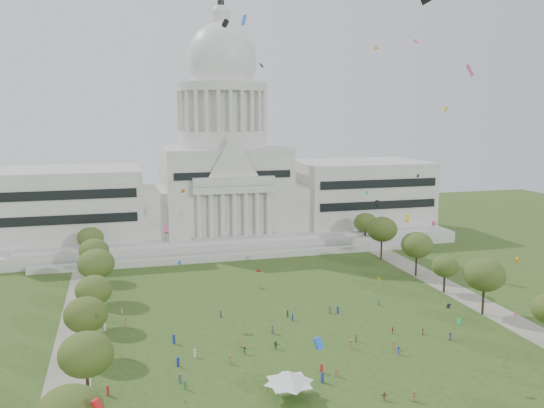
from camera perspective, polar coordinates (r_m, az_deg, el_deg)
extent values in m
plane|color=#334B1A|center=(113.01, 6.23, -15.77)|extent=(400.00, 400.00, 0.00)
cube|color=beige|center=(218.34, -4.83, -2.83)|extent=(160.00, 60.00, 4.00)
cube|color=beige|center=(187.06, -2.99, -5.19)|extent=(130.00, 3.00, 2.00)
cube|color=beige|center=(194.29, -3.49, -4.19)|extent=(140.00, 3.00, 5.00)
cube|color=beige|center=(212.30, -19.59, -0.12)|extent=(50.00, 34.00, 22.00)
cube|color=beige|center=(231.18, 8.71, 1.05)|extent=(50.00, 34.00, 22.00)
cube|color=beige|center=(210.43, -11.97, -0.69)|extent=(12.00, 26.00, 16.00)
cube|color=beige|center=(219.98, 2.21, -0.06)|extent=(12.00, 26.00, 16.00)
cube|color=beige|center=(214.58, -4.84, 1.30)|extent=(44.00, 38.00, 28.00)
cube|color=beige|center=(194.68, -3.79, 1.44)|extent=(28.00, 3.00, 2.40)
cube|color=black|center=(195.06, -19.98, -0.34)|extent=(46.00, 0.40, 11.00)
cube|color=black|center=(215.45, 10.56, 0.94)|extent=(46.00, 0.40, 11.00)
cylinder|color=beige|center=(212.75, -4.91, 6.48)|extent=(32.00, 32.00, 6.00)
cylinder|color=beige|center=(212.50, -4.95, 9.17)|extent=(28.00, 28.00, 14.00)
cylinder|color=beige|center=(212.65, -4.98, 11.46)|extent=(32.40, 32.40, 3.00)
cylinder|color=beige|center=(212.93, -5.00, 12.94)|extent=(22.00, 22.00, 8.00)
ellipsoid|color=silver|center=(213.22, -5.02, 14.01)|extent=(25.00, 25.00, 26.20)
cylinder|color=beige|center=(214.76, -5.07, 17.61)|extent=(6.00, 6.00, 5.00)
ellipsoid|color=silver|center=(215.21, -5.08, 18.40)|extent=(6.40, 6.40, 5.12)
cylinder|color=black|center=(215.71, -5.09, 19.18)|extent=(2.40, 2.40, 2.00)
cube|color=gray|center=(134.25, -18.84, -12.06)|extent=(8.00, 160.00, 0.04)
cube|color=gray|center=(159.16, 18.63, -8.66)|extent=(8.00, 160.00, 0.04)
cylinder|color=black|center=(102.66, -17.78, -17.12)|extent=(0.56, 0.56, 5.75)
ellipsoid|color=#385217|center=(100.14, -17.95, -13.98)|extent=(8.86, 8.86, 7.25)
cylinder|color=black|center=(121.28, -17.84, -12.97)|extent=(0.56, 0.56, 5.47)
ellipsoid|color=#374715|center=(119.24, -17.98, -10.39)|extent=(8.42, 8.42, 6.89)
cylinder|color=black|center=(146.34, 20.18, -9.06)|extent=(0.56, 0.56, 6.20)
ellipsoid|color=#354919|center=(144.47, 20.32, -6.58)|extent=(9.55, 9.55, 7.82)
cylinder|color=black|center=(136.80, -17.13, -10.40)|extent=(0.56, 0.56, 5.27)
ellipsoid|color=#3C501B|center=(135.05, -17.25, -8.16)|extent=(8.12, 8.12, 6.65)
cylinder|color=black|center=(160.17, 16.69, -7.60)|extent=(0.56, 0.56, 4.56)
ellipsoid|color=#344819|center=(158.87, 16.77, -5.94)|extent=(7.01, 7.01, 5.74)
cylinder|color=black|center=(154.25, -16.93, -7.98)|extent=(0.56, 0.56, 6.03)
ellipsoid|color=#39521E|center=(152.52, -17.05, -5.69)|extent=(9.29, 9.29, 7.60)
cylinder|color=black|center=(172.98, 14.09, -5.99)|extent=(0.56, 0.56, 5.97)
ellipsoid|color=#3C4F1E|center=(171.45, 14.17, -3.95)|extent=(9.19, 9.19, 7.52)
cylinder|color=black|center=(172.24, -17.14, -6.29)|extent=(0.56, 0.56, 5.41)
ellipsoid|color=#3E501E|center=(170.83, -17.23, -4.44)|extent=(8.33, 8.33, 6.81)
cylinder|color=black|center=(189.60, 10.78, -4.46)|extent=(0.56, 0.56, 6.37)
ellipsoid|color=#384817|center=(188.13, 10.84, -2.46)|extent=(9.82, 9.82, 8.03)
cylinder|color=black|center=(189.86, -17.47, -4.88)|extent=(0.56, 0.56, 5.32)
ellipsoid|color=#3E501E|center=(188.60, -17.56, -3.22)|extent=(8.19, 8.19, 6.70)
cylinder|color=black|center=(206.52, 9.22, -3.41)|extent=(0.56, 0.56, 5.47)
ellipsoid|color=#3A4D16|center=(205.33, 9.27, -1.84)|extent=(8.42, 8.42, 6.89)
cylinder|color=#4C4C4C|center=(98.22, 0.49, -18.95)|extent=(0.12, 0.12, 2.61)
cylinder|color=#4C4C4C|center=(99.78, 3.89, -18.49)|extent=(0.12, 0.12, 2.61)
cylinder|color=#4C4C4C|center=(103.22, -0.43, -17.47)|extent=(0.12, 0.12, 2.61)
cylinder|color=#4C4C4C|center=(104.70, 2.80, -17.07)|extent=(0.12, 0.12, 2.61)
cube|color=white|center=(100.79, 1.69, -17.27)|extent=(6.35, 6.35, 0.21)
pyramid|color=white|center=(100.28, 1.70, -16.69)|extent=(8.89, 8.89, 2.08)
imported|color=#4C4C51|center=(129.39, 17.24, -12.39)|extent=(0.97, 1.00, 1.74)
imported|color=olive|center=(130.69, 14.76, -12.11)|extent=(0.81, 0.86, 1.52)
imported|color=olive|center=(120.88, 7.80, -13.57)|extent=(0.73, 1.30, 1.95)
imported|color=olive|center=(124.18, 8.32, -13.03)|extent=(0.66, 1.01, 1.61)
imported|color=#33723F|center=(119.62, 0.38, -13.80)|extent=(1.64, 1.47, 1.71)
imported|color=olive|center=(103.23, 13.88, -18.00)|extent=(0.61, 0.91, 1.80)
imported|color=#994C8C|center=(102.63, 1.94, -17.94)|extent=(0.70, 0.59, 1.64)
imported|color=#33723F|center=(117.68, -2.76, -14.27)|extent=(0.85, 0.73, 1.50)
imported|color=navy|center=(119.79, 12.45, -13.99)|extent=(1.00, 1.25, 1.72)
imported|color=#B21E1E|center=(130.01, 11.86, -12.12)|extent=(0.69, 0.96, 1.48)
imported|color=olive|center=(102.62, 11.07, -18.17)|extent=(1.45, 0.74, 1.49)
cube|color=#B21E1E|center=(106.01, -15.96, -17.35)|extent=(0.40, 0.52, 1.75)
cube|color=olive|center=(109.19, 6.43, -16.24)|extent=(0.42, 0.50, 1.61)
cube|color=#33723F|center=(146.56, 10.53, -9.54)|extent=(0.49, 0.36, 1.65)
cube|color=silver|center=(116.92, -7.66, -14.45)|extent=(0.32, 0.47, 1.69)
cube|color=olive|center=(134.81, -14.32, -11.33)|extent=(0.34, 0.52, 1.90)
cube|color=#33723F|center=(105.30, -8.59, -17.30)|extent=(0.45, 0.51, 1.63)
cube|color=#4C4C51|center=(136.71, -5.09, -10.80)|extent=(0.50, 0.54, 1.75)
cube|color=olive|center=(127.54, -16.28, -12.68)|extent=(0.50, 0.52, 1.68)
cube|color=#B21E1E|center=(110.31, 4.94, -15.93)|extent=(0.43, 0.51, 1.65)
cube|color=navy|center=(139.73, 6.54, -10.40)|extent=(0.50, 0.50, 1.65)
cube|color=#4C4C51|center=(139.52, 5.75, -10.37)|extent=(0.44, 0.56, 1.84)
cube|color=olive|center=(122.16, 11.98, -13.47)|extent=(0.46, 0.57, 1.85)
cube|color=#4C4C51|center=(127.12, 0.05, -12.32)|extent=(0.49, 0.58, 1.88)
cube|color=#4C4C51|center=(107.56, -9.09, -16.71)|extent=(0.45, 0.51, 1.65)
cube|color=navy|center=(106.78, 5.02, -16.75)|extent=(0.54, 0.38, 1.90)
cube|color=olive|center=(113.62, -4.18, -15.10)|extent=(0.47, 0.55, 1.79)
cube|color=navy|center=(134.52, 2.04, -11.14)|extent=(0.43, 0.50, 1.60)
cube|color=#26262B|center=(136.64, 1.55, -10.82)|extent=(0.32, 0.45, 1.57)
cube|color=olive|center=(120.79, -3.20, -13.53)|extent=(0.37, 0.53, 1.88)
cube|color=navy|center=(113.58, -9.28, -15.20)|extent=(0.56, 0.55, 1.82)
cube|color=navy|center=(123.76, -9.70, -13.06)|extent=(0.60, 0.48, 1.95)
cube|color=silver|center=(133.92, -16.23, -11.59)|extent=(0.42, 0.53, 1.75)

